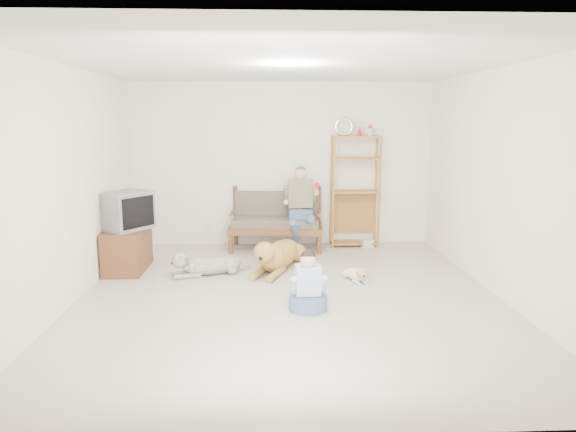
{
  "coord_description": "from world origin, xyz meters",
  "views": [
    {
      "loc": [
        -0.26,
        -5.84,
        2.08
      ],
      "look_at": [
        0.03,
        1.0,
        0.8
      ],
      "focal_mm": 32.0,
      "sensor_mm": 36.0,
      "label": 1
    }
  ],
  "objects_px": {
    "loveseat": "(276,219)",
    "golden_retriever": "(277,255)",
    "tv_stand": "(127,249)",
    "etagere": "(355,190)"
  },
  "relations": [
    {
      "from": "loveseat",
      "to": "etagere",
      "type": "bearing_deg",
      "value": 11.11
    },
    {
      "from": "loveseat",
      "to": "etagere",
      "type": "relative_size",
      "value": 0.73
    },
    {
      "from": "loveseat",
      "to": "golden_retriever",
      "type": "bearing_deg",
      "value": -85.28
    },
    {
      "from": "etagere",
      "to": "loveseat",
      "type": "bearing_deg",
      "value": -173.69
    },
    {
      "from": "tv_stand",
      "to": "golden_retriever",
      "type": "bearing_deg",
      "value": -1.27
    },
    {
      "from": "etagere",
      "to": "golden_retriever",
      "type": "bearing_deg",
      "value": -134.23
    },
    {
      "from": "loveseat",
      "to": "golden_retriever",
      "type": "distance_m",
      "value": 1.24
    },
    {
      "from": "tv_stand",
      "to": "golden_retriever",
      "type": "distance_m",
      "value": 2.11
    },
    {
      "from": "etagere",
      "to": "tv_stand",
      "type": "bearing_deg",
      "value": -159.17
    },
    {
      "from": "etagere",
      "to": "golden_retriever",
      "type": "xyz_separation_m",
      "value": [
        -1.32,
        -1.36,
        -0.74
      ]
    }
  ]
}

